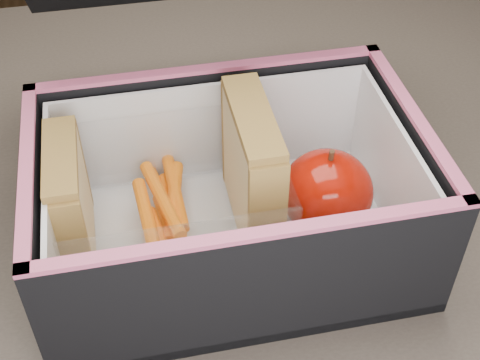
% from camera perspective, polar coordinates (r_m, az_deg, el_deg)
% --- Properties ---
extents(kitchen_table, '(1.20, 0.80, 0.75)m').
position_cam_1_polar(kitchen_table, '(0.68, 3.08, -6.36)').
color(kitchen_table, brown).
rests_on(kitchen_table, ground).
extents(lunch_bag, '(0.30, 0.33, 0.25)m').
position_cam_1_polar(lunch_bag, '(0.52, -0.98, -0.52)').
color(lunch_bag, black).
rests_on(lunch_bag, kitchen_table).
extents(plastic_tub, '(0.18, 0.13, 0.08)m').
position_cam_1_polar(plastic_tub, '(0.53, -6.46, -1.84)').
color(plastic_tub, white).
rests_on(plastic_tub, lunch_bag).
extents(sandwich_left, '(0.02, 0.09, 0.10)m').
position_cam_1_polar(sandwich_left, '(0.52, -14.26, -1.84)').
color(sandwich_left, '#D5BC86').
rests_on(sandwich_left, plastic_tub).
extents(sandwich_right, '(0.03, 0.10, 0.11)m').
position_cam_1_polar(sandwich_right, '(0.52, 1.05, 0.87)').
color(sandwich_right, '#D5BC86').
rests_on(sandwich_right, plastic_tub).
extents(carrot_sticks, '(0.05, 0.15, 0.03)m').
position_cam_1_polar(carrot_sticks, '(0.55, -6.34, -2.85)').
color(carrot_sticks, orange).
rests_on(carrot_sticks, plastic_tub).
extents(paper_napkin, '(0.09, 0.09, 0.01)m').
position_cam_1_polar(paper_napkin, '(0.57, 7.14, -3.21)').
color(paper_napkin, white).
rests_on(paper_napkin, lunch_bag).
extents(red_apple, '(0.09, 0.09, 0.08)m').
position_cam_1_polar(red_apple, '(0.53, 7.42, -1.02)').
color(red_apple, '#900C00').
rests_on(red_apple, paper_napkin).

